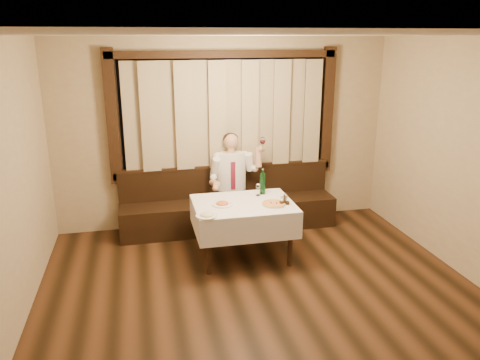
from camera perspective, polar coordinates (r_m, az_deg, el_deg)
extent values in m
cube|color=black|center=(4.86, 5.10, -18.02)|extent=(5.00, 6.00, 0.01)
cube|color=silver|center=(3.98, 6.20, 17.18)|extent=(5.00, 6.00, 0.01)
cube|color=tan|center=(7.03, -1.95, 5.69)|extent=(5.00, 0.01, 2.80)
cube|color=black|center=(6.96, -1.94, 8.08)|extent=(3.00, 0.02, 1.60)
cube|color=orange|center=(6.91, -7.64, 5.35)|extent=(0.50, 0.01, 0.40)
cube|color=black|center=(7.11, -1.82, 1.25)|extent=(3.30, 0.12, 0.10)
cube|color=black|center=(6.84, -1.95, 15.08)|extent=(3.30, 0.12, 0.10)
cube|color=black|center=(6.82, -15.33, 7.30)|extent=(0.16, 0.12, 1.90)
cube|color=black|center=(7.38, 10.54, 8.32)|extent=(0.16, 0.12, 1.90)
cube|color=#9B8563|center=(6.86, -1.79, 7.95)|extent=(2.90, 0.08, 1.55)
cube|color=black|center=(7.06, -1.37, -4.20)|extent=(3.20, 0.60, 0.45)
cube|color=black|center=(7.14, -1.77, -0.15)|extent=(3.20, 0.12, 0.45)
cube|color=black|center=(7.07, -1.79, 1.75)|extent=(3.20, 0.14, 0.04)
cylinder|color=black|center=(5.71, -3.90, -8.19)|extent=(0.06, 0.06, 0.71)
cylinder|color=black|center=(5.93, 6.16, -7.23)|extent=(0.06, 0.06, 0.71)
cylinder|color=black|center=(6.38, -4.92, -5.41)|extent=(0.06, 0.06, 0.71)
cylinder|color=black|center=(6.58, 4.12, -4.66)|extent=(0.06, 0.06, 0.71)
cube|color=black|center=(5.99, 0.41, -3.02)|extent=(1.20, 0.90, 0.04)
cube|color=silver|center=(5.98, 0.42, -2.81)|extent=(1.26, 0.96, 0.01)
cube|color=silver|center=(5.61, 1.51, -6.12)|extent=(1.26, 0.01, 0.35)
cube|color=silver|center=(6.48, -0.54, -2.86)|extent=(1.26, 0.01, 0.35)
cube|color=silver|center=(5.94, -5.54, -4.83)|extent=(0.01, 0.96, 0.35)
cube|color=silver|center=(6.20, 6.11, -3.89)|extent=(0.01, 0.96, 0.35)
cylinder|color=white|center=(5.92, 4.12, -2.98)|extent=(0.31, 0.31, 0.01)
cylinder|color=#CF541F|center=(5.91, 4.12, -2.90)|extent=(0.28, 0.28, 0.01)
torus|color=gold|center=(5.91, 4.12, -2.87)|extent=(0.29, 0.29, 0.02)
sphere|color=black|center=(5.92, 3.82, -2.78)|extent=(0.02, 0.02, 0.02)
sphere|color=black|center=(5.91, 4.48, -2.82)|extent=(0.02, 0.02, 0.02)
cylinder|color=white|center=(5.90, -2.18, -3.00)|extent=(0.26, 0.26, 0.02)
ellipsoid|color=#C4491F|center=(5.88, -2.19, -2.60)|extent=(0.16, 0.16, 0.07)
cylinder|color=white|center=(5.54, -4.08, -4.38)|extent=(0.26, 0.26, 0.02)
ellipsoid|color=beige|center=(5.52, -4.09, -3.96)|extent=(0.16, 0.16, 0.07)
cylinder|color=#11501D|center=(6.28, 2.78, -0.46)|extent=(0.08, 0.08, 0.28)
cylinder|color=#11501D|center=(6.23, 2.80, 0.97)|extent=(0.03, 0.03, 0.07)
cylinder|color=silver|center=(6.22, 2.81, 1.31)|extent=(0.03, 0.03, 0.01)
cylinder|color=white|center=(6.25, 2.20, -1.88)|extent=(0.06, 0.06, 0.01)
cylinder|color=white|center=(6.23, 2.21, -1.46)|extent=(0.01, 0.01, 0.09)
ellipsoid|color=white|center=(6.21, 2.22, -0.73)|extent=(0.06, 0.06, 0.08)
cube|color=black|center=(5.94, 5.43, -2.80)|extent=(0.12, 0.07, 0.04)
cube|color=black|center=(5.92, 5.45, -2.22)|extent=(0.02, 0.06, 0.09)
cylinder|color=white|center=(5.92, 5.12, -2.42)|extent=(0.03, 0.03, 0.07)
cylinder|color=silver|center=(5.90, 5.13, -2.06)|extent=(0.03, 0.03, 0.01)
cylinder|color=white|center=(5.93, 5.76, -2.38)|extent=(0.03, 0.03, 0.07)
cylinder|color=silver|center=(5.92, 5.77, -2.03)|extent=(0.03, 0.03, 0.01)
cube|color=black|center=(6.85, -0.81, -2.14)|extent=(0.41, 0.46, 0.16)
cube|color=black|center=(6.73, -1.35, -5.30)|extent=(0.11, 0.12, 0.45)
cube|color=black|center=(6.78, 0.53, -5.14)|extent=(0.11, 0.12, 0.45)
ellipsoid|color=white|center=(6.89, -1.08, 1.09)|extent=(0.43, 0.27, 0.55)
cube|color=maroon|center=(6.76, -0.85, 0.53)|extent=(0.07, 0.01, 0.41)
cylinder|color=tan|center=(6.81, -1.10, 3.67)|extent=(0.10, 0.10, 0.08)
sphere|color=tan|center=(6.78, -1.10, 4.77)|extent=(0.22, 0.22, 0.22)
ellipsoid|color=black|center=(6.80, -1.16, 5.08)|extent=(0.22, 0.22, 0.17)
sphere|color=white|center=(6.79, -2.79, 2.82)|extent=(0.13, 0.13, 0.13)
sphere|color=white|center=(6.87, 0.59, 3.01)|extent=(0.13, 0.13, 0.13)
sphere|color=tan|center=(6.47, -3.01, -1.03)|extent=(0.09, 0.09, 0.09)
sphere|color=tan|center=(6.72, 2.64, 3.85)|extent=(0.10, 0.10, 0.10)
cylinder|color=white|center=(6.68, 2.71, 4.13)|extent=(0.01, 0.01, 0.11)
ellipsoid|color=white|center=(6.67, 2.72, 4.86)|extent=(0.09, 0.09, 0.11)
ellipsoid|color=#4C070F|center=(6.67, 2.72, 4.69)|extent=(0.07, 0.07, 0.06)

